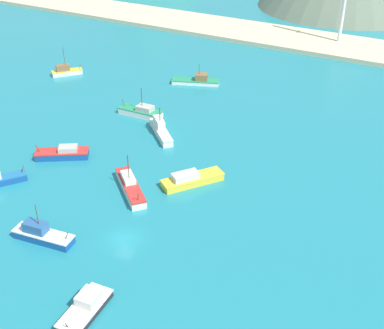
{
  "coord_description": "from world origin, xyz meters",
  "views": [
    {
      "loc": [
        35.44,
        -43.47,
        45.02
      ],
      "look_at": [
        -1.52,
        21.61,
        0.3
      ],
      "focal_mm": 47.86,
      "sensor_mm": 36.0,
      "label": 1
    }
  ],
  "objects_px": {
    "fishing_boat_8": "(66,71)",
    "fishing_boat_14": "(130,186)",
    "fishing_boat_2": "(197,80)",
    "fishing_boat_3": "(191,179)",
    "fishing_boat_1": "(161,130)",
    "fishing_boat_7": "(141,112)",
    "fishing_boat_5": "(86,307)",
    "fishing_boat_13": "(63,153)",
    "fishing_boat_11": "(42,234)"
  },
  "relations": [
    {
      "from": "fishing_boat_7",
      "to": "fishing_boat_8",
      "type": "bearing_deg",
      "value": 160.91
    },
    {
      "from": "fishing_boat_1",
      "to": "fishing_boat_8",
      "type": "height_order",
      "value": "fishing_boat_8"
    },
    {
      "from": "fishing_boat_1",
      "to": "fishing_boat_3",
      "type": "distance_m",
      "value": 18.01
    },
    {
      "from": "fishing_boat_5",
      "to": "fishing_boat_8",
      "type": "height_order",
      "value": "fishing_boat_8"
    },
    {
      "from": "fishing_boat_8",
      "to": "fishing_boat_13",
      "type": "relative_size",
      "value": 0.76
    },
    {
      "from": "fishing_boat_1",
      "to": "fishing_boat_8",
      "type": "bearing_deg",
      "value": 157.54
    },
    {
      "from": "fishing_boat_8",
      "to": "fishing_boat_14",
      "type": "relative_size",
      "value": 0.71
    },
    {
      "from": "fishing_boat_3",
      "to": "fishing_boat_13",
      "type": "height_order",
      "value": "fishing_boat_13"
    },
    {
      "from": "fishing_boat_7",
      "to": "fishing_boat_5",
      "type": "bearing_deg",
      "value": -62.42
    },
    {
      "from": "fishing_boat_3",
      "to": "fishing_boat_8",
      "type": "bearing_deg",
      "value": 151.65
    },
    {
      "from": "fishing_boat_7",
      "to": "fishing_boat_11",
      "type": "xyz_separation_m",
      "value": [
        10.78,
        -39.69,
        0.09
      ]
    },
    {
      "from": "fishing_boat_14",
      "to": "fishing_boat_1",
      "type": "bearing_deg",
      "value": 108.51
    },
    {
      "from": "fishing_boat_7",
      "to": "fishing_boat_11",
      "type": "relative_size",
      "value": 1.03
    },
    {
      "from": "fishing_boat_5",
      "to": "fishing_boat_2",
      "type": "bearing_deg",
      "value": 108.8
    },
    {
      "from": "fishing_boat_8",
      "to": "fishing_boat_13",
      "type": "height_order",
      "value": "fishing_boat_8"
    },
    {
      "from": "fishing_boat_7",
      "to": "fishing_boat_1",
      "type": "bearing_deg",
      "value": -33.23
    },
    {
      "from": "fishing_boat_5",
      "to": "fishing_boat_13",
      "type": "bearing_deg",
      "value": 135.8
    },
    {
      "from": "fishing_boat_3",
      "to": "fishing_boat_14",
      "type": "distance_m",
      "value": 9.81
    },
    {
      "from": "fishing_boat_8",
      "to": "fishing_boat_14",
      "type": "height_order",
      "value": "fishing_boat_8"
    },
    {
      "from": "fishing_boat_2",
      "to": "fishing_boat_5",
      "type": "distance_m",
      "value": 71.53
    },
    {
      "from": "fishing_boat_1",
      "to": "fishing_boat_3",
      "type": "height_order",
      "value": "fishing_boat_1"
    },
    {
      "from": "fishing_boat_1",
      "to": "fishing_boat_13",
      "type": "bearing_deg",
      "value": -123.37
    },
    {
      "from": "fishing_boat_11",
      "to": "fishing_boat_13",
      "type": "relative_size",
      "value": 0.97
    },
    {
      "from": "fishing_boat_8",
      "to": "fishing_boat_11",
      "type": "bearing_deg",
      "value": -51.36
    },
    {
      "from": "fishing_boat_3",
      "to": "fishing_boat_7",
      "type": "bearing_deg",
      "value": 141.33
    },
    {
      "from": "fishing_boat_1",
      "to": "fishing_boat_8",
      "type": "relative_size",
      "value": 1.28
    },
    {
      "from": "fishing_boat_2",
      "to": "fishing_boat_13",
      "type": "distance_m",
      "value": 41.88
    },
    {
      "from": "fishing_boat_5",
      "to": "fishing_boat_7",
      "type": "height_order",
      "value": "fishing_boat_7"
    },
    {
      "from": "fishing_boat_7",
      "to": "fishing_boat_13",
      "type": "height_order",
      "value": "fishing_boat_7"
    },
    {
      "from": "fishing_boat_8",
      "to": "fishing_boat_7",
      "type": "bearing_deg",
      "value": -19.09
    },
    {
      "from": "fishing_boat_1",
      "to": "fishing_boat_7",
      "type": "distance_m",
      "value": 9.64
    },
    {
      "from": "fishing_boat_8",
      "to": "fishing_boat_14",
      "type": "bearing_deg",
      "value": -38.05
    },
    {
      "from": "fishing_boat_8",
      "to": "fishing_boat_11",
      "type": "relative_size",
      "value": 0.78
    },
    {
      "from": "fishing_boat_8",
      "to": "fishing_boat_14",
      "type": "distance_m",
      "value": 54.89
    },
    {
      "from": "fishing_boat_2",
      "to": "fishing_boat_5",
      "type": "xyz_separation_m",
      "value": [
        23.05,
        -67.71,
        0.01
      ]
    },
    {
      "from": "fishing_boat_1",
      "to": "fishing_boat_14",
      "type": "height_order",
      "value": "fishing_boat_14"
    },
    {
      "from": "fishing_boat_3",
      "to": "fishing_boat_13",
      "type": "relative_size",
      "value": 1.08
    },
    {
      "from": "fishing_boat_2",
      "to": "fishing_boat_7",
      "type": "bearing_deg",
      "value": -93.95
    },
    {
      "from": "fishing_boat_13",
      "to": "fishing_boat_3",
      "type": "bearing_deg",
      "value": 8.79
    },
    {
      "from": "fishing_boat_1",
      "to": "fishing_boat_7",
      "type": "relative_size",
      "value": 0.96
    },
    {
      "from": "fishing_boat_7",
      "to": "fishing_boat_8",
      "type": "distance_m",
      "value": 30.65
    },
    {
      "from": "fishing_boat_7",
      "to": "fishing_boat_8",
      "type": "xyz_separation_m",
      "value": [
        -28.96,
        10.02,
        0.08
      ]
    },
    {
      "from": "fishing_boat_3",
      "to": "fishing_boat_13",
      "type": "xyz_separation_m",
      "value": [
        -23.76,
        -3.68,
        -0.03
      ]
    },
    {
      "from": "fishing_boat_1",
      "to": "fishing_boat_5",
      "type": "xyz_separation_m",
      "value": [
        16.43,
        -41.61,
        -0.3
      ]
    },
    {
      "from": "fishing_boat_2",
      "to": "fishing_boat_13",
      "type": "relative_size",
      "value": 1.24
    },
    {
      "from": "fishing_boat_7",
      "to": "fishing_boat_14",
      "type": "height_order",
      "value": "fishing_boat_14"
    },
    {
      "from": "fishing_boat_13",
      "to": "fishing_boat_2",
      "type": "bearing_deg",
      "value": 84.97
    },
    {
      "from": "fishing_boat_2",
      "to": "fishing_boat_5",
      "type": "relative_size",
      "value": 1.48
    },
    {
      "from": "fishing_boat_3",
      "to": "fishing_boat_7",
      "type": "distance_m",
      "value": 27.58
    },
    {
      "from": "fishing_boat_2",
      "to": "fishing_boat_3",
      "type": "relative_size",
      "value": 1.14
    }
  ]
}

